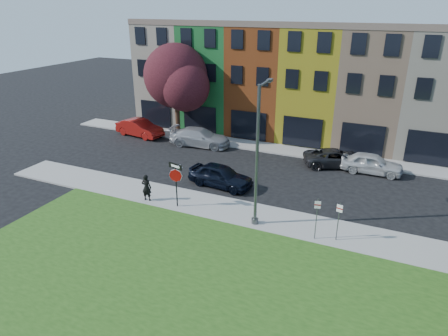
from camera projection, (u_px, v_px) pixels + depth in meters
The scene contains 15 objects.
ground at pixel (227, 240), 21.59m from camera, with size 120.00×120.00×0.00m, color black.
sidewalk_near at pixel (279, 221), 23.33m from camera, with size 40.00×3.00×0.12m, color gray.
sidewalk_far at pixel (264, 147), 35.34m from camera, with size 40.00×2.40×0.12m, color gray.
rowhouse_block at pixel (292, 80), 38.48m from camera, with size 30.00×10.12×10.00m.
stop_sign at pixel (176, 176), 24.13m from camera, with size 1.03×0.29×2.87m.
man at pixel (147, 188), 25.36m from camera, with size 0.70×0.52×1.77m, color black.
sedan_near at pixel (221, 176), 27.67m from camera, with size 4.78×2.34×1.57m, color black.
parked_car_red at pixel (140, 128), 38.21m from camera, with size 5.09×2.40×1.61m, color maroon.
parked_car_silver at pixel (200, 137), 35.59m from camera, with size 5.68×2.81×1.59m, color #9D9DA1.
parked_car_dark at pixel (335, 158), 31.14m from camera, with size 5.37×4.08×1.36m, color black.
parked_car_white at pixel (372, 163), 29.85m from camera, with size 4.49×1.86×1.52m, color beige.
street_lamp at pixel (258, 157), 21.64m from camera, with size 0.49×2.58×7.97m.
parking_sign_a at pixel (317, 214), 20.92m from camera, with size 0.31×0.12×2.39m.
parking_sign_b at pixel (339, 217), 20.84m from camera, with size 0.32×0.11×2.22m.
tree_purple at pixel (177, 78), 36.44m from camera, with size 7.01×6.13×8.53m.
Camera 1 is at (7.48, -16.89, 11.84)m, focal length 32.00 mm.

